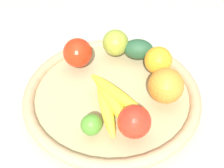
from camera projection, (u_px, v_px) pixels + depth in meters
The scene contains 10 objects.
ground_plane at pixel (112, 101), 0.79m from camera, with size 2.40×2.40×0.00m, color #B5B99E.
basket at pixel (112, 96), 0.78m from camera, with size 0.42×0.42×0.04m.
orange_1 at pixel (158, 60), 0.79m from camera, with size 0.07×0.07×0.07m, color orange.
banana_bunch at pixel (112, 101), 0.71m from camera, with size 0.10×0.18×0.05m.
apple_2 at pixel (116, 43), 0.84m from camera, with size 0.07×0.07×0.07m, color #919F34.
orange_0 at pixel (166, 86), 0.72m from camera, with size 0.08×0.08×0.08m, color orange.
apple_0 at pixel (78, 53), 0.81m from camera, with size 0.07×0.07×0.07m, color red.
lime_0 at pixel (91, 125), 0.66m from camera, with size 0.04×0.04×0.04m, color #4F932C.
apple_1 at pixel (132, 122), 0.65m from camera, with size 0.07×0.07×0.07m, color red.
avocado at pixel (138, 49), 0.84m from camera, with size 0.08×0.05×0.05m, color #264F31.
Camera 1 is at (0.18, 0.51, 0.58)m, focal length 51.80 mm.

